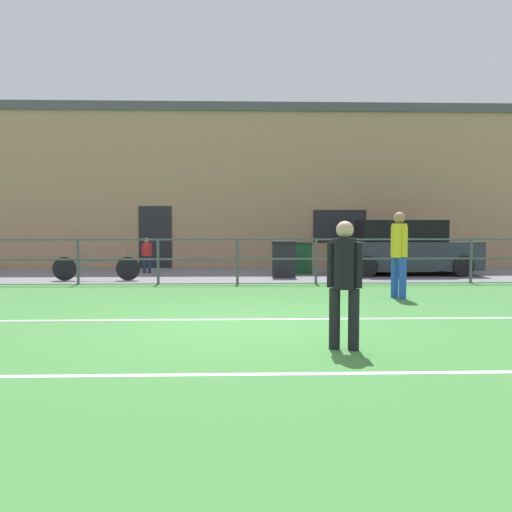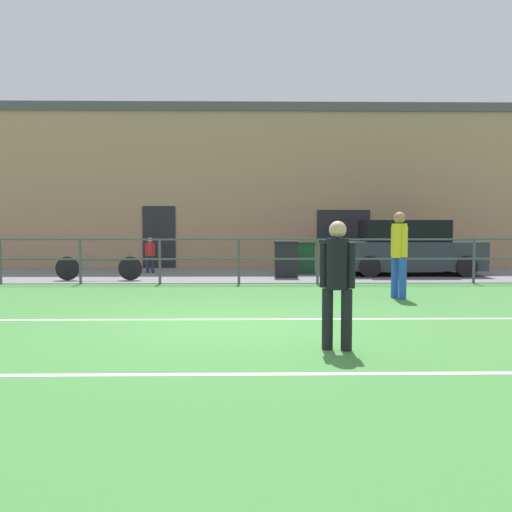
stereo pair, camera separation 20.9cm
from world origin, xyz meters
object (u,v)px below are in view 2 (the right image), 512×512
at_px(parked_car_red, 408,249).
at_px(player_striker, 399,249).
at_px(spectator_child, 150,253).
at_px(bicycle_parked_1, 99,268).
at_px(trash_bin_0, 306,258).
at_px(trash_bin_1, 286,259).
at_px(player_goalkeeper, 337,277).

bearing_deg(parked_car_red, player_striker, -107.57).
height_order(spectator_child, parked_car_red, parked_car_red).
height_order(bicycle_parked_1, trash_bin_0, trash_bin_0).
relative_size(trash_bin_0, trash_bin_1, 0.92).
bearing_deg(trash_bin_0, trash_bin_1, -120.99).
relative_size(bicycle_parked_1, trash_bin_0, 2.45).
distance_m(spectator_child, trash_bin_1, 4.31).
xyz_separation_m(spectator_child, parked_car_red, (7.69, -0.74, 0.15)).
xyz_separation_m(parked_car_red, trash_bin_1, (-3.65, -0.75, -0.25)).
relative_size(player_striker, trash_bin_0, 1.89).
height_order(player_goalkeeper, trash_bin_0, player_goalkeeper).
distance_m(player_goalkeeper, player_striker, 5.20).
height_order(bicycle_parked_1, trash_bin_1, trash_bin_1).
bearing_deg(spectator_child, trash_bin_0, 160.12).
distance_m(spectator_child, trash_bin_0, 4.73).
xyz_separation_m(spectator_child, trash_bin_0, (4.71, -0.38, -0.14)).
distance_m(player_striker, spectator_child, 8.48).
bearing_deg(player_striker, trash_bin_0, 171.67).
xyz_separation_m(parked_car_red, bicycle_parked_1, (-8.69, -1.52, -0.43)).
distance_m(player_goalkeeper, parked_car_red, 10.64).
bearing_deg(parked_car_red, player_goalkeeper, -110.18).
distance_m(player_goalkeeper, trash_bin_1, 9.24).
height_order(player_striker, trash_bin_1, player_striker).
distance_m(player_striker, trash_bin_1, 4.89).
relative_size(spectator_child, trash_bin_1, 1.06).
bearing_deg(bicycle_parked_1, spectator_child, 66.15).
bearing_deg(bicycle_parked_1, parked_car_red, 9.92).
height_order(spectator_child, bicycle_parked_1, spectator_child).
relative_size(player_goalkeeper, trash_bin_1, 1.56).
height_order(player_striker, parked_car_red, player_striker).
xyz_separation_m(player_goalkeeper, parked_car_red, (3.67, 9.98, -0.12)).
distance_m(spectator_child, parked_car_red, 7.73).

